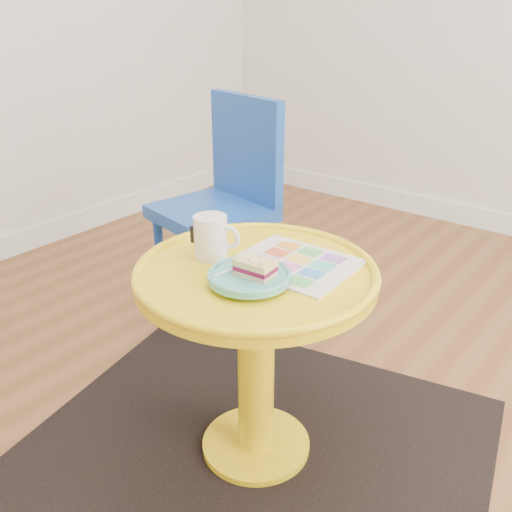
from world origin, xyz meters
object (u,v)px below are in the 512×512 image
Objects in this scene: mug at (212,236)px; chair at (226,196)px; side_table at (256,326)px; plate at (249,277)px; newspaper at (294,264)px.

chair is at bearing 108.52° from mug.
chair is (-0.61, 0.58, 0.09)m from side_table.
side_table is at bearing 116.33° from plate.
newspaper is at bearing -25.20° from chair.
newspaper is (0.67, -0.50, 0.08)m from chair.
newspaper is 0.23m from mug.
plate is (0.65, -0.66, 0.10)m from chair.
mug is at bearing -176.00° from side_table.
mug reaches higher than newspaper.
side_table is 3.10× the size of plate.
plate is at bearing -39.01° from mug.
mug is at bearing -155.64° from newspaper.
mug is (-0.20, -0.10, 0.06)m from newspaper.
mug is at bearing 160.91° from plate.
plate is (-0.02, -0.16, 0.02)m from newspaper.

